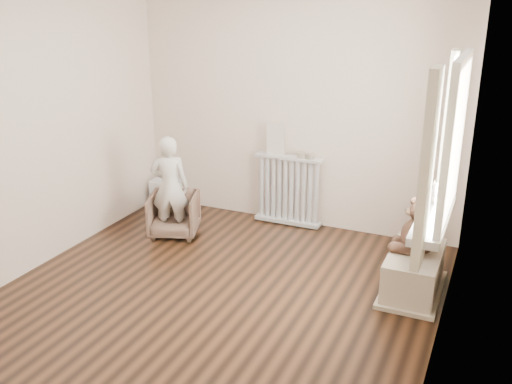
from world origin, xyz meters
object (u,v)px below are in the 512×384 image
at_px(plush_cat, 438,191).
at_px(child, 170,187).
at_px(toy_bench, 414,271).
at_px(teddy_bear, 421,220).
at_px(radiator, 288,191).
at_px(armchair, 174,214).
at_px(toy_vanity, 168,183).

bearing_deg(plush_cat, child, -166.02).
xyz_separation_m(toy_bench, teddy_bear, (0.01, 0.00, 0.47)).
relative_size(radiator, plush_cat, 3.37).
relative_size(radiator, armchair, 1.57).
height_order(toy_vanity, armchair, toy_vanity).
bearing_deg(teddy_bear, child, 176.56).
bearing_deg(plush_cat, toy_bench, 149.63).
distance_m(radiator, teddy_bear, 1.85).
height_order(child, toy_bench, child).
distance_m(radiator, armchair, 1.27).
bearing_deg(teddy_bear, armchair, 175.44).
distance_m(toy_vanity, plush_cat, 3.48).
distance_m(teddy_bear, plush_cat, 0.40).
xyz_separation_m(radiator, armchair, (-1.00, -0.76, -0.16)).
height_order(toy_vanity, toy_bench, toy_vanity).
bearing_deg(toy_vanity, child, -55.40).
bearing_deg(armchair, toy_bench, -24.86).
bearing_deg(toy_bench, armchair, 175.14).
bearing_deg(armchair, radiator, 17.40).
height_order(radiator, armchair, radiator).
relative_size(toy_vanity, toy_bench, 0.73).
relative_size(armchair, toy_bench, 0.63).
relative_size(armchair, teddy_bear, 1.05).
height_order(toy_bench, teddy_bear, teddy_bear).
bearing_deg(child, armchair, -110.00).
bearing_deg(plush_cat, radiator, 166.61).
bearing_deg(teddy_bear, toy_vanity, 163.17).
xyz_separation_m(radiator, toy_bench, (1.53, -0.98, -0.19)).
height_order(radiator, toy_bench, radiator).
relative_size(toy_bench, plush_cat, 3.40).
distance_m(child, teddy_bear, 2.55).
relative_size(armchair, child, 0.47).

